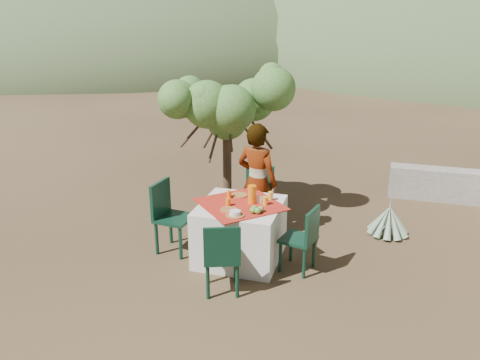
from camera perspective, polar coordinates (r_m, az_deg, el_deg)
name	(u,v)px	position (r m, az deg, el deg)	size (l,w,h in m)	color
ground	(198,268)	(6.01, -5.16, -10.65)	(160.00, 160.00, 0.00)	#312116
table	(240,231)	(6.06, 0.03, -6.27)	(1.30, 1.30, 0.76)	beige
chair_far	(257,194)	(6.89, 2.03, -1.75)	(0.51, 0.51, 0.95)	black
chair_near	(222,256)	(5.26, -2.21, -9.19)	(0.52, 0.52, 0.88)	black
chair_left	(169,213)	(6.27, -8.66, -4.03)	(0.49, 0.49, 0.96)	black
chair_right	(304,237)	(5.77, 7.77, -6.85)	(0.47, 0.47, 0.84)	black
person	(257,182)	(6.47, 2.10, -0.25)	(0.61, 0.40, 1.66)	#8C6651
shrub_tree	(232,113)	(7.07, -0.97, 8.19)	(1.76, 1.73, 2.07)	#443322
agave	(389,221)	(7.09, 17.66, -4.77)	(0.59, 0.60, 0.63)	gray
stone_wall	(469,187)	(8.81, 26.17, -0.77)	(2.60, 0.35, 0.55)	gray
hill_near_left	(126,57)	(40.27, -13.73, 14.38)	(40.00, 40.00, 16.00)	#394C2B
hill_far_center	(330,45)	(57.22, 10.91, 15.84)	(60.00, 60.00, 24.00)	slate
plate_far	(239,195)	(6.17, -0.09, -1.84)	(0.22, 0.22, 0.01)	brown
plate_near	(229,210)	(5.71, -1.38, -3.66)	(0.21, 0.21, 0.01)	brown
glass_far	(229,194)	(6.08, -1.34, -1.75)	(0.06, 0.06, 0.10)	orange
glass_near	(228,202)	(5.83, -1.47, -2.72)	(0.06, 0.06, 0.09)	orange
juice_pitcher	(252,194)	(5.89, 1.47, -1.76)	(0.11, 0.11, 0.23)	orange
bowl_plate	(235,215)	(5.56, -0.60, -4.30)	(0.23, 0.23, 0.01)	brown
white_bowl	(235,213)	(5.55, -0.61, -4.01)	(0.13, 0.13, 0.05)	silver
jar_left	(265,201)	(5.87, 3.08, -2.53)	(0.07, 0.07, 0.11)	orange
jar_right	(271,196)	(6.04, 3.75, -1.91)	(0.07, 0.07, 0.11)	orange
napkin_holder	(259,199)	(5.93, 2.30, -2.36)	(0.07, 0.04, 0.09)	silver
fruit_cluster	(256,210)	(5.63, 2.00, -3.63)	(0.16, 0.15, 0.08)	#5B8731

